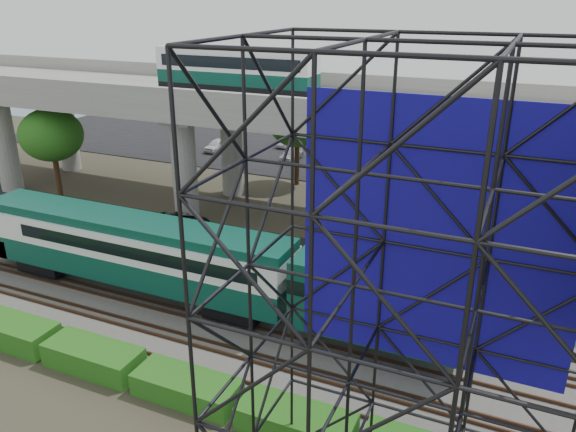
% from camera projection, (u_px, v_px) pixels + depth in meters
% --- Properties ---
extents(ground, '(140.00, 140.00, 0.00)m').
position_uv_depth(ground, '(219.00, 339.00, 27.82)').
color(ground, '#474233').
rests_on(ground, ground).
extents(ballast_bed, '(90.00, 12.00, 0.20)m').
position_uv_depth(ballast_bed, '(238.00, 317.00, 29.48)').
color(ballast_bed, slate).
rests_on(ballast_bed, ground).
extents(service_road, '(90.00, 5.00, 0.08)m').
position_uv_depth(service_road, '(300.00, 255.00, 36.74)').
color(service_road, black).
rests_on(service_road, ground).
extents(parking_lot, '(90.00, 18.00, 0.08)m').
position_uv_depth(parking_lot, '(390.00, 163.00, 56.72)').
color(parking_lot, black).
rests_on(parking_lot, ground).
extents(harbor_water, '(140.00, 40.00, 0.03)m').
position_uv_depth(harbor_water, '(431.00, 121.00, 75.44)').
color(harbor_water, slate).
rests_on(harbor_water, ground).
extents(rail_tracks, '(90.00, 9.52, 0.16)m').
position_uv_depth(rail_tracks, '(238.00, 314.00, 29.42)').
color(rail_tracks, '#472D1E').
rests_on(rail_tracks, ballast_bed).
extents(commuter_train, '(29.30, 3.06, 4.30)m').
position_uv_depth(commuter_train, '(164.00, 255.00, 30.12)').
color(commuter_train, black).
rests_on(commuter_train, rail_tracks).
extents(overpass, '(80.00, 12.00, 12.40)m').
position_uv_depth(overpass, '(325.00, 115.00, 38.61)').
color(overpass, '#9E9B93').
rests_on(overpass, ground).
extents(scaffold_tower, '(9.36, 6.36, 15.00)m').
position_uv_depth(scaffold_tower, '(408.00, 350.00, 14.28)').
color(scaffold_tower, black).
rests_on(scaffold_tower, ground).
extents(hedge_strip, '(34.60, 1.80, 1.20)m').
position_uv_depth(hedge_strip, '(187.00, 386.00, 23.58)').
color(hedge_strip, '#195212').
rests_on(hedge_strip, ground).
extents(trees, '(40.94, 16.94, 7.69)m').
position_uv_depth(trees, '(272.00, 145.00, 41.28)').
color(trees, '#382314').
rests_on(trees, ground).
extents(suv, '(5.09, 3.12, 1.32)m').
position_uv_depth(suv, '(179.00, 223.00, 40.02)').
color(suv, black).
rests_on(suv, service_road).
extents(parked_cars, '(37.16, 9.60, 1.28)m').
position_uv_depth(parked_cars, '(395.00, 158.00, 56.02)').
color(parked_cars, silver).
rests_on(parked_cars, parking_lot).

